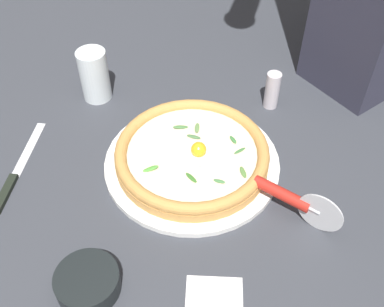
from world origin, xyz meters
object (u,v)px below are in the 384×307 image
(side_bowl, at_px, (88,282))
(pizza_cutter, at_px, (293,199))
(drinking_glass, at_px, (95,78))
(pepper_shaker, at_px, (272,90))
(pizza, at_px, (192,154))
(table_knife, at_px, (13,178))

(side_bowl, bearing_deg, pizza_cutter, -25.34)
(drinking_glass, relative_size, pepper_shaker, 1.38)
(pizza_cutter, bearing_deg, side_bowl, 154.66)
(pizza_cutter, height_order, pepper_shaker, pepper_shaker)
(pizza, relative_size, pizza_cutter, 1.78)
(pizza, height_order, side_bowl, pizza)
(side_bowl, height_order, pizza_cutter, pizza_cutter)
(pizza, bearing_deg, pepper_shaker, -2.78)
(pepper_shaker, bearing_deg, pizza_cutter, -138.68)
(pizza_cutter, bearing_deg, drinking_glass, 91.08)
(pepper_shaker, bearing_deg, table_knife, 154.21)
(pizza_cutter, bearing_deg, pizza, 97.21)
(table_knife, relative_size, pepper_shaker, 2.42)
(table_knife, xyz_separation_m, pepper_shaker, (0.51, -0.25, 0.04))
(side_bowl, relative_size, table_knife, 0.49)
(pizza, xyz_separation_m, pepper_shaker, (0.25, -0.01, 0.01))
(pizza, height_order, pizza_cutter, pizza_cutter)
(side_bowl, xyz_separation_m, pizza_cutter, (0.34, -0.16, 0.02))
(drinking_glass, bearing_deg, pepper_shaker, -53.35)
(pizza, distance_m, drinking_glass, 0.31)
(pizza, relative_size, pepper_shaker, 3.47)
(drinking_glass, bearing_deg, pizza, -93.19)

